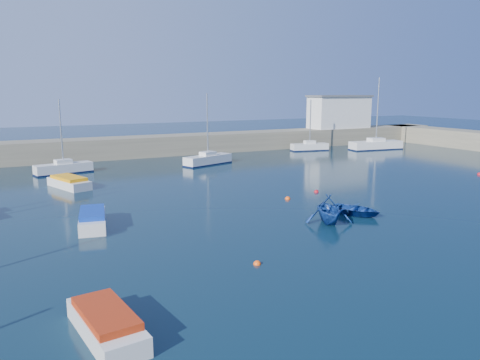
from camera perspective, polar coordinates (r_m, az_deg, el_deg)
name	(u,v)px	position (r m, az deg, el deg)	size (l,w,h in m)	color
ground	(444,265)	(25.64, 23.62, -9.52)	(220.00, 220.00, 0.00)	#0B2130
back_wall	(161,145)	(64.30, -9.57, 4.18)	(96.00, 4.50, 2.60)	#746D58
right_arm	(471,140)	(78.92, 26.35, 4.41)	(4.50, 32.00, 2.60)	#746D58
harbor_office	(339,113)	(78.31, 11.98, 8.04)	(10.00, 4.00, 5.00)	silver
sailboat_5	(64,168)	(52.39, -20.71, 1.38)	(5.99, 2.82, 7.70)	silver
sailboat_6	(208,159)	(55.18, -3.93, 2.52)	(6.47, 3.81, 8.29)	silver
sailboat_7	(310,147)	(68.97, 8.48, 4.05)	(5.65, 2.45, 7.32)	silver
sailboat_8	(376,145)	(72.40, 16.22, 4.14)	(8.24, 3.22, 10.46)	silver
motorboat_0	(106,323)	(17.81, -16.00, -16.45)	(2.12, 4.64, 1.00)	silver
motorboat_1	(93,219)	(31.17, -17.54, -4.58)	(2.36, 4.69, 1.10)	silver
motorboat_2	(69,182)	(44.50, -20.11, -0.27)	(3.35, 5.32, 1.04)	silver
dinghy_center	(356,210)	(33.68, 13.95, -3.53)	(2.50, 3.50, 0.72)	navy
dinghy_left	(329,209)	(31.11, 10.75, -3.50)	(3.05, 3.53, 1.86)	navy
buoy_0	(257,264)	(23.71, 2.10, -10.23)	(0.39, 0.39, 0.39)	#FF510D
buoy_1	(316,192)	(40.54, 9.29, -1.48)	(0.41, 0.41, 0.41)	#B70D17
buoy_3	(288,199)	(37.65, 5.83, -2.33)	(0.45, 0.45, 0.45)	#FF510D
buoy_4	(479,175)	(54.38, 27.16, 0.58)	(0.47, 0.47, 0.47)	#B70D17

